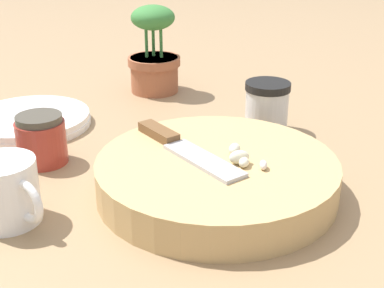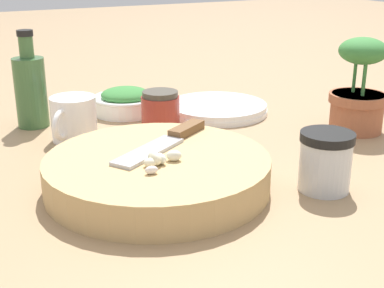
{
  "view_description": "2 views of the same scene",
  "coord_description": "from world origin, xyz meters",
  "px_view_note": "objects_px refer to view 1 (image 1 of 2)",
  "views": [
    {
      "loc": [
        -0.04,
        -0.71,
        0.34
      ],
      "look_at": [
        0.03,
        -0.06,
        0.05
      ],
      "focal_mm": 50.0,
      "sensor_mm": 36.0,
      "label": 1
    },
    {
      "loc": [
        0.67,
        -0.39,
        0.3
      ],
      "look_at": [
        0.05,
        -0.06,
        0.05
      ],
      "focal_mm": 50.0,
      "sensor_mm": 36.0,
      "label": 2
    }
  ],
  "objects_px": {
    "garlic_cloves": "(241,156)",
    "spice_jar": "(267,107)",
    "chef_knife": "(181,146)",
    "coffee_mug": "(6,192)",
    "plate_stack": "(29,120)",
    "potted_herb": "(154,56)",
    "honey_jar": "(41,140)",
    "cutting_board": "(217,176)"
  },
  "relations": [
    {
      "from": "spice_jar",
      "to": "cutting_board",
      "type": "bearing_deg",
      "value": -119.63
    },
    {
      "from": "coffee_mug",
      "to": "honey_jar",
      "type": "relative_size",
      "value": 1.26
    },
    {
      "from": "garlic_cloves",
      "to": "spice_jar",
      "type": "distance_m",
      "value": 0.22
    },
    {
      "from": "plate_stack",
      "to": "spice_jar",
      "type": "bearing_deg",
      "value": -9.26
    },
    {
      "from": "plate_stack",
      "to": "potted_herb",
      "type": "relative_size",
      "value": 1.2
    },
    {
      "from": "plate_stack",
      "to": "honey_jar",
      "type": "xyz_separation_m",
      "value": [
        0.04,
        -0.15,
        0.03
      ]
    },
    {
      "from": "cutting_board",
      "to": "potted_herb",
      "type": "xyz_separation_m",
      "value": [
        -0.06,
        0.42,
        0.05
      ]
    },
    {
      "from": "chef_knife",
      "to": "garlic_cloves",
      "type": "height_order",
      "value": "garlic_cloves"
    },
    {
      "from": "cutting_board",
      "to": "honey_jar",
      "type": "xyz_separation_m",
      "value": [
        -0.23,
        0.11,
        0.01
      ]
    },
    {
      "from": "spice_jar",
      "to": "garlic_cloves",
      "type": "bearing_deg",
      "value": -112.04
    },
    {
      "from": "cutting_board",
      "to": "garlic_cloves",
      "type": "xyz_separation_m",
      "value": [
        0.03,
        -0.01,
        0.03
      ]
    },
    {
      "from": "garlic_cloves",
      "to": "honey_jar",
      "type": "height_order",
      "value": "honey_jar"
    },
    {
      "from": "cutting_board",
      "to": "chef_knife",
      "type": "height_order",
      "value": "chef_knife"
    },
    {
      "from": "coffee_mug",
      "to": "plate_stack",
      "type": "xyz_separation_m",
      "value": [
        -0.03,
        0.3,
        -0.03
      ]
    },
    {
      "from": "chef_knife",
      "to": "coffee_mug",
      "type": "height_order",
      "value": "coffee_mug"
    },
    {
      "from": "chef_knife",
      "to": "spice_jar",
      "type": "height_order",
      "value": "spice_jar"
    },
    {
      "from": "cutting_board",
      "to": "chef_knife",
      "type": "distance_m",
      "value": 0.06
    },
    {
      "from": "coffee_mug",
      "to": "plate_stack",
      "type": "bearing_deg",
      "value": 95.02
    },
    {
      "from": "garlic_cloves",
      "to": "coffee_mug",
      "type": "height_order",
      "value": "coffee_mug"
    },
    {
      "from": "coffee_mug",
      "to": "potted_herb",
      "type": "height_order",
      "value": "potted_herb"
    },
    {
      "from": "chef_knife",
      "to": "potted_herb",
      "type": "distance_m",
      "value": 0.39
    },
    {
      "from": "coffee_mug",
      "to": "plate_stack",
      "type": "height_order",
      "value": "coffee_mug"
    },
    {
      "from": "honey_jar",
      "to": "potted_herb",
      "type": "bearing_deg",
      "value": 60.65
    },
    {
      "from": "garlic_cloves",
      "to": "chef_knife",
      "type": "bearing_deg",
      "value": 146.55
    },
    {
      "from": "honey_jar",
      "to": "spice_jar",
      "type": "bearing_deg",
      "value": 13.76
    },
    {
      "from": "plate_stack",
      "to": "honey_jar",
      "type": "bearing_deg",
      "value": -73.7
    },
    {
      "from": "garlic_cloves",
      "to": "plate_stack",
      "type": "distance_m",
      "value": 0.41
    },
    {
      "from": "coffee_mug",
      "to": "cutting_board",
      "type": "bearing_deg",
      "value": 9.51
    },
    {
      "from": "chef_knife",
      "to": "honey_jar",
      "type": "xyz_separation_m",
      "value": [
        -0.19,
        0.08,
        -0.02
      ]
    },
    {
      "from": "honey_jar",
      "to": "garlic_cloves",
      "type": "bearing_deg",
      "value": -24.98
    },
    {
      "from": "spice_jar",
      "to": "coffee_mug",
      "type": "height_order",
      "value": "spice_jar"
    },
    {
      "from": "cutting_board",
      "to": "plate_stack",
      "type": "bearing_deg",
      "value": 136.78
    },
    {
      "from": "spice_jar",
      "to": "coffee_mug",
      "type": "distance_m",
      "value": 0.43
    },
    {
      "from": "honey_jar",
      "to": "plate_stack",
      "type": "bearing_deg",
      "value": 106.3
    },
    {
      "from": "chef_knife",
      "to": "plate_stack",
      "type": "relative_size",
      "value": 0.92
    },
    {
      "from": "garlic_cloves",
      "to": "potted_herb",
      "type": "xyz_separation_m",
      "value": [
        -0.09,
        0.43,
        0.02
      ]
    },
    {
      "from": "chef_knife",
      "to": "potted_herb",
      "type": "xyz_separation_m",
      "value": [
        -0.02,
        0.38,
        0.02
      ]
    },
    {
      "from": "coffee_mug",
      "to": "honey_jar",
      "type": "xyz_separation_m",
      "value": [
        0.02,
        0.15,
        -0.0
      ]
    },
    {
      "from": "chef_knife",
      "to": "spice_jar",
      "type": "xyz_separation_m",
      "value": [
        0.15,
        0.16,
        -0.01
      ]
    },
    {
      "from": "cutting_board",
      "to": "chef_knife",
      "type": "bearing_deg",
      "value": 139.0
    },
    {
      "from": "garlic_cloves",
      "to": "honey_jar",
      "type": "distance_m",
      "value": 0.29
    },
    {
      "from": "spice_jar",
      "to": "plate_stack",
      "type": "bearing_deg",
      "value": 170.74
    }
  ]
}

